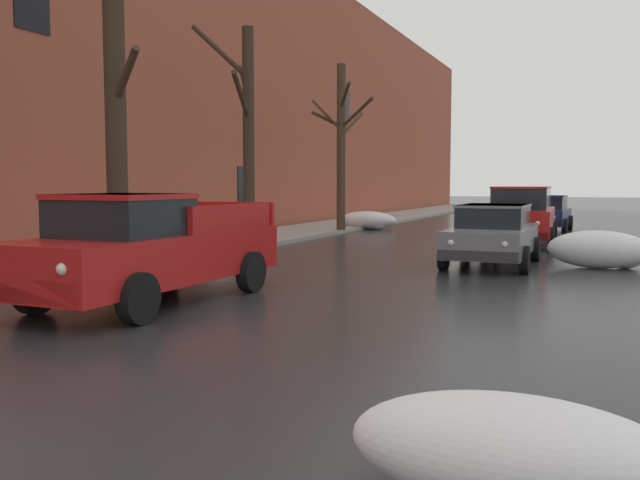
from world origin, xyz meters
The scene contains 14 objects.
left_sidewalk_slab centered at (-6.27, 18.00, 0.07)m, with size 3.25×80.00×0.13m, color gray.
brick_townhouse_facade centered at (-8.40, 18.00, 5.83)m, with size 0.63×80.00×11.65m.
snow_bank_near_corner_left centered at (-4.54, 25.19, 0.36)m, with size 2.47×1.19×0.75m.
snow_bank_along_left_kerb centered at (4.09, 1.97, 0.33)m, with size 1.97×0.90×0.67m.
snow_bank_mid_block_left centered at (-4.51, 12.57, 0.30)m, with size 1.63×1.33×0.71m.
snow_bank_near_corner_right centered at (4.60, 14.66, 0.41)m, with size 2.23×1.03×0.86m.
bare_tree_second_along_sidewalk centered at (-4.78, 9.63, 3.70)m, with size 2.83×2.58×7.49m.
bare_tree_mid_block centered at (-4.89, 15.36, 3.40)m, with size 2.12×2.83×6.43m.
bare_tree_far_down_block centered at (-4.83, 22.78, 3.43)m, with size 2.96×3.45×6.43m.
pickup_truck_red_approaching_near_lane centered at (-2.10, 6.92, 0.88)m, with size 2.17×5.26×1.76m.
sedan_grey_parked_kerbside_close centered at (2.19, 14.31, 0.75)m, with size 1.93×4.28×1.42m.
suv_red_parked_kerbside_mid centered at (2.21, 19.93, 0.99)m, with size 2.17×4.75×1.82m.
sedan_darkblue_parked_far_down_block centered at (2.33, 26.75, 0.75)m, with size 2.05×4.17×1.42m.
fire_hydrant centered at (-4.18, 8.63, 0.36)m, with size 0.42×0.22×0.71m.
Camera 1 is at (4.65, -2.13, 1.92)m, focal length 38.83 mm.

